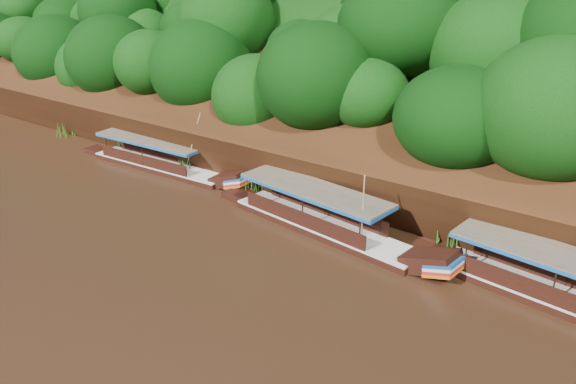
# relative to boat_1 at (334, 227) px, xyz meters

# --- Properties ---
(ground) EXTENTS (160.00, 160.00, 0.00)m
(ground) POSITION_rel_boat_1_xyz_m (-1.34, -6.94, -0.58)
(ground) COLOR black
(ground) RESTS_ON ground
(riverbank) EXTENTS (120.00, 30.06, 19.40)m
(riverbank) POSITION_rel_boat_1_xyz_m (-1.35, 15.79, 1.31)
(riverbank) COLOR black
(riverbank) RESTS_ON ground
(boat_1) EXTENTS (14.99, 3.89, 5.22)m
(boat_1) POSITION_rel_boat_1_xyz_m (0.00, 0.00, 0.00)
(boat_1) COLOR black
(boat_1) RESTS_ON ground
(boat_2) EXTENTS (14.59, 2.82, 5.41)m
(boat_2) POSITION_rel_boat_1_xyz_m (-15.88, 1.62, -0.06)
(boat_2) COLOR black
(boat_2) RESTS_ON ground
(reeds) EXTENTS (49.95, 2.62, 2.08)m
(reeds) POSITION_rel_boat_1_xyz_m (-4.64, 2.51, 0.27)
(reeds) COLOR #2E5E17
(reeds) RESTS_ON ground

